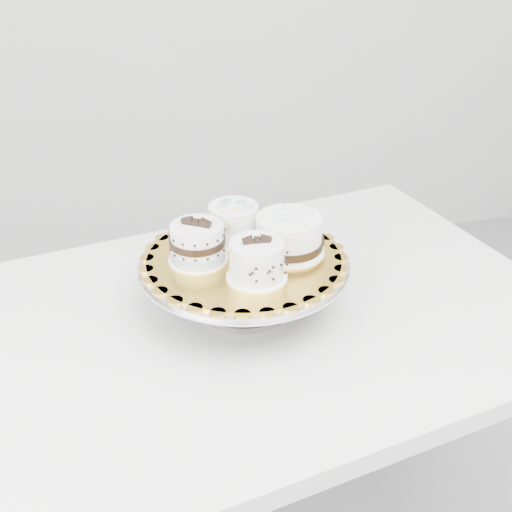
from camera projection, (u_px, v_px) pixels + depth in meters
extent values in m
cube|color=white|center=(252.00, 320.00, 1.16)|extent=(1.24, 0.95, 0.04)
cube|color=white|center=(371.00, 324.00, 1.79)|extent=(0.06, 0.06, 0.71)
cylinder|color=gray|center=(245.00, 304.00, 1.17)|extent=(0.17, 0.17, 0.01)
cylinder|color=gray|center=(244.00, 286.00, 1.15)|extent=(0.11, 0.11, 0.09)
cylinder|color=silver|center=(244.00, 262.00, 1.12)|extent=(0.36, 0.36, 0.01)
cylinder|color=silver|center=(244.00, 263.00, 1.12)|extent=(0.37, 0.37, 0.00)
cylinder|color=gold|center=(244.00, 258.00, 1.12)|extent=(0.40, 0.40, 0.00)
cylinder|color=white|center=(257.00, 277.00, 1.06)|extent=(0.10, 0.10, 0.00)
cylinder|color=white|center=(257.00, 260.00, 1.04)|extent=(0.09, 0.09, 0.06)
cylinder|color=white|center=(198.00, 259.00, 1.11)|extent=(0.10, 0.10, 0.00)
cylinder|color=white|center=(197.00, 242.00, 1.09)|extent=(0.13, 0.13, 0.06)
cylinder|color=#A0B9CA|center=(198.00, 254.00, 1.10)|extent=(0.09, 0.09, 0.02)
cylinder|color=black|center=(197.00, 240.00, 1.09)|extent=(0.10, 0.10, 0.01)
cylinder|color=white|center=(234.00, 238.00, 1.17)|extent=(0.10, 0.10, 0.00)
cylinder|color=white|center=(234.00, 222.00, 1.16)|extent=(0.10, 0.10, 0.06)
cylinder|color=white|center=(288.00, 250.00, 1.13)|extent=(0.13, 0.13, 0.00)
cylinder|color=white|center=(289.00, 234.00, 1.12)|extent=(0.13, 0.13, 0.06)
cylinder|color=black|center=(288.00, 243.00, 1.13)|extent=(0.12, 0.12, 0.01)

